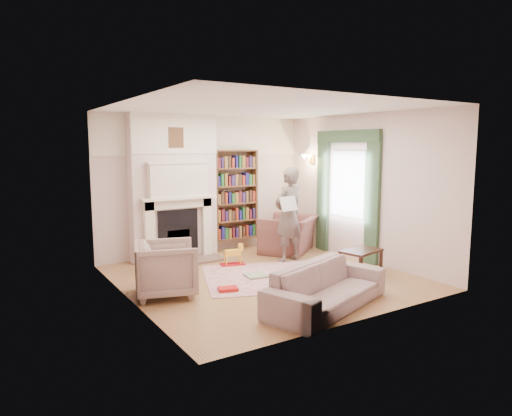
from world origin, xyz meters
TOP-DOWN VIEW (x-y plane):
  - floor at (0.00, 0.00)m, footprint 4.50×4.50m
  - ceiling at (0.00, 0.00)m, footprint 4.50×4.50m
  - wall_back at (0.00, 2.25)m, footprint 4.50×0.00m
  - wall_front at (0.00, -2.25)m, footprint 4.50×0.00m
  - wall_left at (-2.25, 0.00)m, footprint 0.00×4.50m
  - wall_right at (2.25, 0.00)m, footprint 0.00×4.50m
  - fireplace at (-0.75, 2.05)m, footprint 1.70×0.58m
  - bookcase at (0.65, 2.12)m, footprint 1.00×0.24m
  - window at (2.23, 0.40)m, footprint 0.02×0.90m
  - curtain_left at (2.20, -0.30)m, footprint 0.07×0.32m
  - curtain_right at (2.20, 1.10)m, footprint 0.07×0.32m
  - pelmet at (2.19, 0.40)m, footprint 0.09×1.70m
  - wall_sconce at (2.03, 1.50)m, footprint 0.20×0.24m
  - rug at (0.21, -0.09)m, footprint 2.90×2.58m
  - armchair_reading at (1.46, 1.29)m, footprint 1.53×1.50m
  - armchair_left at (-1.72, -0.01)m, footprint 1.10×1.08m
  - sofa at (-0.07, -1.67)m, footprint 2.19×1.41m
  - man_reading at (1.01, 0.69)m, footprint 0.72×0.54m
  - newspaper at (0.86, 0.49)m, footprint 0.41×0.18m
  - coffee_table at (1.45, -0.79)m, footprint 0.78×0.59m
  - paraffin_heater at (-1.48, 1.26)m, footprint 0.27×0.27m
  - rocking_horse at (-0.07, 0.94)m, footprint 0.49×0.29m
  - board_game at (-0.11, 0.09)m, footprint 0.37×0.37m
  - game_box_lid at (-0.87, -0.34)m, footprint 0.34×0.27m
  - comic_annuals at (0.29, -0.38)m, footprint 0.55×0.64m

SIDE VIEW (x-z plane):
  - floor at x=0.00m, z-range 0.00..0.00m
  - rug at x=0.21m, z-range 0.00..0.01m
  - comic_annuals at x=0.29m, z-range 0.01..0.03m
  - board_game at x=-0.11m, z-range 0.01..0.04m
  - game_box_lid at x=-0.87m, z-range 0.01..0.06m
  - rocking_horse at x=-0.07m, z-range 0.00..0.40m
  - coffee_table at x=1.45m, z-range 0.00..0.45m
  - paraffin_heater at x=-1.48m, z-range 0.00..0.55m
  - sofa at x=-0.07m, z-range 0.00..0.60m
  - armchair_reading at x=1.46m, z-range 0.00..0.75m
  - armchair_left at x=-1.72m, z-range 0.00..0.80m
  - man_reading at x=1.01m, z-range 0.00..1.80m
  - newspaper at x=0.86m, z-range 1.01..1.27m
  - bookcase at x=0.65m, z-range 0.25..2.10m
  - curtain_left at x=2.20m, z-range 0.00..2.40m
  - curtain_right at x=2.20m, z-range 0.00..2.40m
  - fireplace at x=-0.75m, z-range -0.01..2.79m
  - wall_back at x=0.00m, z-range -0.85..3.65m
  - wall_front at x=0.00m, z-range -0.85..3.65m
  - wall_left at x=-2.25m, z-range -0.85..3.65m
  - wall_right at x=2.25m, z-range -0.85..3.65m
  - window at x=2.23m, z-range 0.80..2.10m
  - wall_sconce at x=2.03m, z-range 1.78..2.02m
  - pelmet at x=2.19m, z-range 2.26..2.50m
  - ceiling at x=0.00m, z-range 2.80..2.80m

